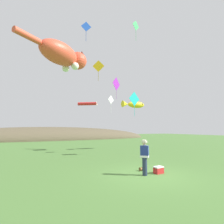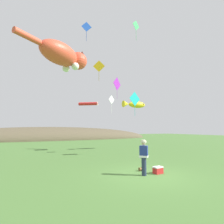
{
  "view_description": "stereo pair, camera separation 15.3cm",
  "coord_description": "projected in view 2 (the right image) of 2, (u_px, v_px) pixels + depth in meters",
  "views": [
    {
      "loc": [
        -5.8,
        -7.21,
        2.33
      ],
      "look_at": [
        0.0,
        4.0,
        3.56
      ],
      "focal_mm": 28.0,
      "sensor_mm": 36.0,
      "label": 1
    },
    {
      "loc": [
        -5.66,
        -7.28,
        2.33
      ],
      "look_at": [
        0.0,
        4.0,
        3.56
      ],
      "focal_mm": 28.0,
      "sensor_mm": 36.0,
      "label": 2
    }
  ],
  "objects": [
    {
      "name": "ground_plane",
      "position": [
        148.0,
        175.0,
        8.77
      ],
      "size": [
        120.0,
        120.0,
        0.0
      ],
      "primitive_type": "plane",
      "color": "#477033"
    },
    {
      "name": "kite_spool",
      "position": [
        140.0,
        169.0,
        9.72
      ],
      "size": [
        0.15,
        0.2,
        0.2
      ],
      "color": "olive",
      "rests_on": "ground"
    },
    {
      "name": "picnic_cooler",
      "position": [
        158.0,
        170.0,
        9.17
      ],
      "size": [
        0.51,
        0.36,
        0.36
      ],
      "color": "red",
      "rests_on": "ground"
    },
    {
      "name": "kite_diamond_gold",
      "position": [
        99.0,
        66.0,
        17.79
      ],
      "size": [
        1.06,
        0.64,
        2.12
      ],
      "color": "yellow"
    },
    {
      "name": "kite_diamond_violet",
      "position": [
        117.0,
        84.0,
        19.01
      ],
      "size": [
        1.3,
        0.75,
        2.39
      ],
      "color": "purple"
    },
    {
      "name": "kite_diamond_white",
      "position": [
        111.0,
        100.0,
        17.29
      ],
      "size": [
        0.8,
        0.36,
        1.76
      ],
      "color": "white"
    },
    {
      "name": "distant_hill_ridge",
      "position": [
        52.0,
        140.0,
        38.64
      ],
      "size": [
        48.88,
        10.94,
        5.59
      ],
      "color": "brown",
      "rests_on": "ground"
    },
    {
      "name": "kite_giant_cat",
      "position": [
        64.0,
        56.0,
        13.68
      ],
      "size": [
        5.62,
        4.07,
        1.96
      ],
      "color": "#E04C33"
    },
    {
      "name": "kite_diamond_green",
      "position": [
        136.0,
        26.0,
        14.68
      ],
      "size": [
        0.81,
        0.3,
        1.75
      ],
      "color": "green"
    },
    {
      "name": "festival_attendant",
      "position": [
        144.0,
        156.0,
        8.87
      ],
      "size": [
        0.48,
        0.49,
        1.77
      ],
      "color": "#232D47",
      "rests_on": "ground"
    },
    {
      "name": "kite_fish_windsock",
      "position": [
        135.0,
        104.0,
        20.41
      ],
      "size": [
        2.94,
        0.95,
        0.89
      ],
      "color": "yellow"
    },
    {
      "name": "kite_tube_streamer",
      "position": [
        88.0,
        104.0,
        19.97
      ],
      "size": [
        2.04,
        1.64,
        0.44
      ],
      "color": "red"
    },
    {
      "name": "kite_diamond_blue",
      "position": [
        86.0,
        27.0,
        15.53
      ],
      "size": [
        0.9,
        0.22,
        1.82
      ],
      "color": "blue"
    },
    {
      "name": "kite_diamond_teal",
      "position": [
        135.0,
        99.0,
        15.68
      ],
      "size": [
        1.28,
        0.27,
        2.2
      ],
      "color": "#19BFBF"
    }
  ]
}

